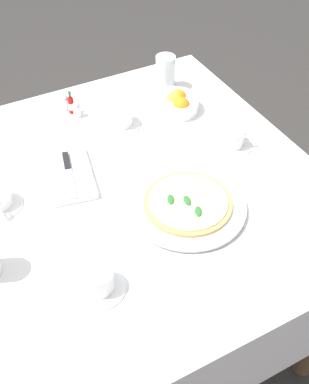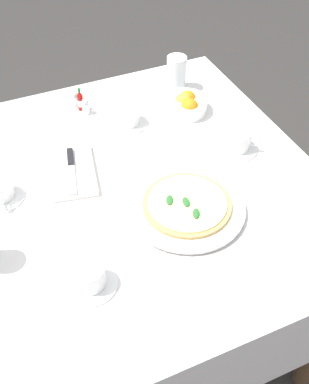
{
  "view_description": "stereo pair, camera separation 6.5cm",
  "coord_description": "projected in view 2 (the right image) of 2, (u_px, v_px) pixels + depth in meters",
  "views": [
    {
      "loc": [
        0.9,
        -0.37,
        1.68
      ],
      "look_at": [
        0.08,
        0.06,
        0.76
      ],
      "focal_mm": 44.29,
      "sensor_mm": 36.0,
      "label": 1
    },
    {
      "loc": [
        0.93,
        -0.31,
        1.68
      ],
      "look_at": [
        0.08,
        0.06,
        0.76
      ],
      "focal_mm": 44.29,
      "sensor_mm": 36.0,
      "label": 2
    }
  ],
  "objects": [
    {
      "name": "coffee_cup_right_edge",
      "position": [
        128.0,
        116.0,
        1.54
      ],
      "size": [
        0.13,
        0.13,
        0.06
      ],
      "color": "white",
      "rests_on": "dining_table"
    },
    {
      "name": "pepper_shaker",
      "position": [
        75.0,
        100.0,
        1.62
      ],
      "size": [
        0.03,
        0.03,
        0.06
      ],
      "color": "white",
      "rests_on": "dining_table"
    },
    {
      "name": "pizza_plate",
      "position": [
        187.0,
        207.0,
        1.28
      ],
      "size": [
        0.32,
        0.32,
        0.02
      ],
      "color": "white",
      "rests_on": "dining_table"
    },
    {
      "name": "citrus_bowl",
      "position": [
        186.0,
        104.0,
        1.59
      ],
      "size": [
        0.15,
        0.15,
        0.07
      ],
      "color": "white",
      "rests_on": "dining_table"
    },
    {
      "name": "dining_table",
      "position": [
        126.0,
        216.0,
        1.45
      ],
      "size": [
        1.12,
        1.12,
        0.74
      ],
      "color": "white",
      "rests_on": "ground_plane"
    },
    {
      "name": "hot_sauce_bottle",
      "position": [
        80.0,
        101.0,
        1.6
      ],
      "size": [
        0.02,
        0.02,
        0.08
      ],
      "color": "#B7140F",
      "rests_on": "dining_table"
    },
    {
      "name": "ground_plane",
      "position": [
        133.0,
        319.0,
        1.88
      ],
      "size": [
        8.0,
        8.0,
        0.0
      ],
      "primitive_type": "plane",
      "color": "#33302D"
    },
    {
      "name": "napkin_folded",
      "position": [
        72.0,
        171.0,
        1.38
      ],
      "size": [
        0.24,
        0.17,
        0.02
      ],
      "rotation": [
        0.0,
        0.0,
        -0.2
      ],
      "color": "white",
      "rests_on": "dining_table"
    },
    {
      "name": "coffee_cup_near_right",
      "position": [
        238.0,
        142.0,
        1.45
      ],
      "size": [
        0.13,
        0.13,
        0.06
      ],
      "color": "white",
      "rests_on": "dining_table"
    },
    {
      "name": "pizza",
      "position": [
        187.0,
        204.0,
        1.27
      ],
      "size": [
        0.24,
        0.24,
        0.02
      ],
      "color": "#DBAD60",
      "rests_on": "pizza_plate"
    },
    {
      "name": "water_glass_far_left",
      "position": [
        176.0,
        74.0,
        1.68
      ],
      "size": [
        0.07,
        0.07,
        0.12
      ],
      "color": "white",
      "rests_on": "dining_table"
    },
    {
      "name": "coffee_cup_left_edge",
      "position": [
        89.0,
        277.0,
        1.09
      ],
      "size": [
        0.13,
        0.13,
        0.06
      ],
      "color": "white",
      "rests_on": "dining_table"
    },
    {
      "name": "salt_shaker",
      "position": [
        86.0,
        107.0,
        1.59
      ],
      "size": [
        0.03,
        0.03,
        0.06
      ],
      "color": "white",
      "rests_on": "dining_table"
    },
    {
      "name": "coffee_cup_center_back",
      "position": [
        0.0,
        191.0,
        1.3
      ],
      "size": [
        0.13,
        0.13,
        0.06
      ],
      "color": "white",
      "rests_on": "dining_table"
    },
    {
      "name": "dinner_knife",
      "position": [
        71.0,
        168.0,
        1.37
      ],
      "size": [
        0.19,
        0.06,
        0.01
      ],
      "rotation": [
        0.0,
        0.0,
        -0.24
      ],
      "color": "silver",
      "rests_on": "napkin_folded"
    }
  ]
}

